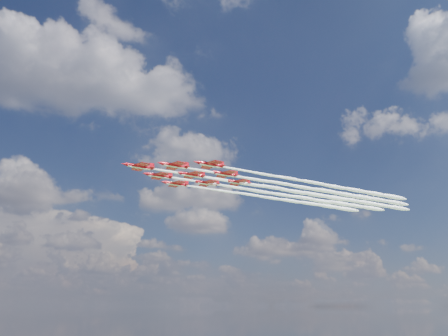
% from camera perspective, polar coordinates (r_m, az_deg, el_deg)
% --- Properties ---
extents(jet_lead, '(93.10, 32.51, 2.79)m').
position_cam_1_polar(jet_lead, '(165.62, 3.71, -2.17)').
color(jet_lead, '#AF0917').
extents(jet_row2_port, '(93.10, 32.51, 2.79)m').
position_cam_1_polar(jet_row2_port, '(165.81, 7.78, -2.06)').
color(jet_row2_port, '#AF0917').
extents(jet_row2_starb, '(93.10, 32.51, 2.79)m').
position_cam_1_polar(jet_row2_starb, '(176.29, 5.09, -3.10)').
color(jet_row2_starb, '#AF0917').
extents(jet_row3_port, '(93.10, 32.51, 2.79)m').
position_cam_1_polar(jet_row3_port, '(166.83, 11.82, -1.94)').
color(jet_row3_port, '#AF0917').
extents(jet_row3_centre, '(93.10, 32.51, 2.79)m').
position_cam_1_polar(jet_row3_centre, '(176.73, 8.91, -2.99)').
color(jet_row3_centre, '#AF0917').
extents(jet_row3_starb, '(93.10, 32.51, 2.79)m').
position_cam_1_polar(jet_row3_starb, '(187.09, 6.31, -3.91)').
color(jet_row3_starb, '#AF0917').
extents(jet_row4_port, '(93.10, 32.51, 2.79)m').
position_cam_1_polar(jet_row4_port, '(177.95, 12.69, -2.87)').
color(jet_row4_port, '#AF0917').
extents(jet_row4_starb, '(93.10, 32.51, 2.79)m').
position_cam_1_polar(jet_row4_starb, '(187.75, 9.91, -3.80)').
color(jet_row4_starb, '#AF0917').
extents(jet_tail, '(93.10, 32.51, 2.79)m').
position_cam_1_polar(jet_tail, '(189.15, 13.46, -3.68)').
color(jet_tail, '#AF0917').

